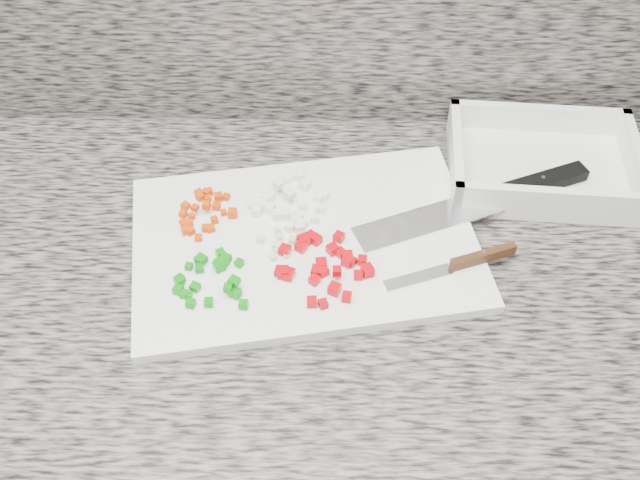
{
  "coord_description": "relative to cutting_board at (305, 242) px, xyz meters",
  "views": [
    {
      "loc": [
        0.11,
        0.86,
        1.6
      ],
      "look_at": [
        0.1,
        1.45,
        0.93
      ],
      "focal_mm": 40.0,
      "sensor_mm": 36.0,
      "label": 1
    }
  ],
  "objects": [
    {
      "name": "chef_knife",
      "position": [
        0.27,
        0.08,
        0.01
      ],
      "size": [
        0.33,
        0.17,
        0.02
      ],
      "rotation": [
        0.0,
        0.0,
        0.39
      ],
      "color": "silver",
      "rests_on": "cutting_board"
    },
    {
      "name": "carrot_pile",
      "position": [
        -0.13,
        0.04,
        0.01
      ],
      "size": [
        0.08,
        0.09,
        0.02
      ],
      "color": "#D53C04",
      "rests_on": "cutting_board"
    },
    {
      "name": "red_pepper_pile",
      "position": [
        0.03,
        -0.05,
        0.01
      ],
      "size": [
        0.12,
        0.12,
        0.02
      ],
      "color": "#C7020C",
      "rests_on": "cutting_board"
    },
    {
      "name": "cutting_board",
      "position": [
        0.0,
        0.0,
        0.0
      ],
      "size": [
        0.48,
        0.37,
        0.01
      ],
      "primitive_type": "cube",
      "rotation": [
        0.0,
        0.0,
        0.18
      ],
      "color": "white",
      "rests_on": "countertop"
    },
    {
      "name": "cabinet",
      "position": [
        -0.08,
        -0.03,
        -0.48
      ],
      "size": [
        3.92,
        0.62,
        0.86
      ],
      "primitive_type": "cube",
      "color": "beige",
      "rests_on": "ground"
    },
    {
      "name": "green_pepper_pile",
      "position": [
        -0.11,
        -0.07,
        0.01
      ],
      "size": [
        0.09,
        0.09,
        0.02
      ],
      "color": "#0B7B0B",
      "rests_on": "cutting_board"
    },
    {
      "name": "tray",
      "position": [
        0.33,
        0.14,
        0.01
      ],
      "size": [
        0.27,
        0.21,
        0.05
      ],
      "rotation": [
        0.0,
        0.0,
        -0.07
      ],
      "color": "white",
      "rests_on": "countertop"
    },
    {
      "name": "garlic_pile",
      "position": [
        -0.03,
        -0.01,
        0.01
      ],
      "size": [
        0.05,
        0.06,
        0.01
      ],
      "color": "beige",
      "rests_on": "cutting_board"
    },
    {
      "name": "countertop",
      "position": [
        -0.08,
        -0.03,
        -0.03
      ],
      "size": [
        3.96,
        0.64,
        0.04
      ],
      "primitive_type": "cube",
      "color": "slate",
      "rests_on": "cabinet"
    },
    {
      "name": "paring_knife",
      "position": [
        0.2,
        -0.04,
        0.01
      ],
      "size": [
        0.17,
        0.07,
        0.02
      ],
      "rotation": [
        0.0,
        0.0,
        0.35
      ],
      "color": "silver",
      "rests_on": "cutting_board"
    },
    {
      "name": "onion_pile",
      "position": [
        -0.02,
        0.06,
        0.01
      ],
      "size": [
        0.11,
        0.11,
        0.02
      ],
      "color": "white",
      "rests_on": "cutting_board"
    }
  ]
}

